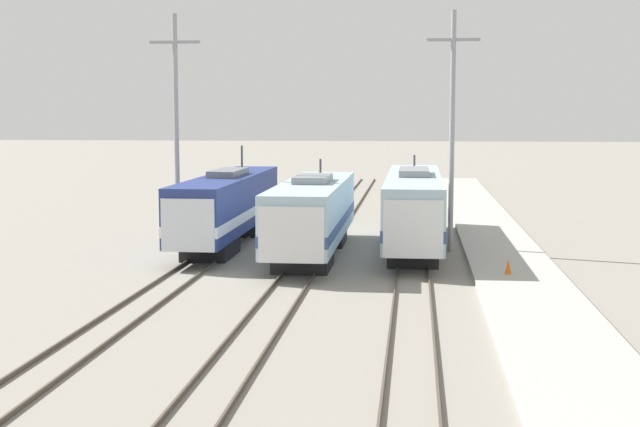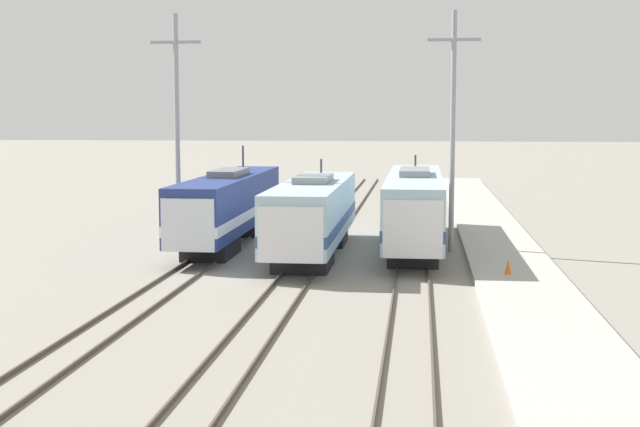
% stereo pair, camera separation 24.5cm
% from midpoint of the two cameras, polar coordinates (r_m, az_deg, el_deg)
% --- Properties ---
extents(ground_plane, '(400.00, 400.00, 0.00)m').
position_cam_midpoint_polar(ground_plane, '(39.40, -1.74, -4.22)').
color(ground_plane, gray).
extents(rail_pair_far_left, '(1.51, 120.00, 0.15)m').
position_cam_midpoint_polar(rail_pair_far_left, '(40.40, -8.99, -3.92)').
color(rail_pair_far_left, '#4C4238').
rests_on(rail_pair_far_left, ground_plane).
extents(rail_pair_center, '(1.51, 120.00, 0.15)m').
position_cam_midpoint_polar(rail_pair_center, '(39.38, -1.74, -4.11)').
color(rail_pair_center, '#4C4238').
rests_on(rail_pair_center, ground_plane).
extents(rail_pair_far_right, '(1.51, 120.00, 0.15)m').
position_cam_midpoint_polar(rail_pair_far_right, '(39.02, 5.76, -4.24)').
color(rail_pair_far_right, '#4C4238').
rests_on(rail_pair_far_right, ground_plane).
extents(locomotive_far_left, '(2.75, 18.01, 5.37)m').
position_cam_midpoint_polar(locomotive_far_left, '(49.30, -6.15, 0.43)').
color(locomotive_far_left, black).
rests_on(locomotive_far_left, ground_plane).
extents(locomotive_center, '(3.11, 16.27, 4.79)m').
position_cam_midpoint_polar(locomotive_center, '(45.22, -0.67, -0.11)').
color(locomotive_center, '#232326').
rests_on(locomotive_center, ground_plane).
extents(locomotive_far_right, '(2.90, 18.82, 4.87)m').
position_cam_midpoint_polar(locomotive_far_right, '(47.96, 5.87, 0.34)').
color(locomotive_far_right, '#232326').
rests_on(locomotive_far_right, ground_plane).
extents(catenary_tower_left, '(2.73, 0.27, 12.56)m').
position_cam_midpoint_polar(catenary_tower_left, '(48.76, -9.32, 5.57)').
color(catenary_tower_left, gray).
rests_on(catenary_tower_left, ground_plane).
extents(catenary_tower_right, '(2.73, 0.27, 12.56)m').
position_cam_midpoint_polar(catenary_tower_right, '(47.04, 8.31, 5.56)').
color(catenary_tower_right, gray).
rests_on(catenary_tower_right, ground_plane).
extents(platform, '(4.00, 120.00, 0.26)m').
position_cam_midpoint_polar(platform, '(39.27, 12.58, -4.21)').
color(platform, '#A8A59E').
rests_on(platform, ground_plane).
extents(traffic_cone, '(0.31, 0.31, 0.66)m').
position_cam_midpoint_polar(traffic_cone, '(39.96, 11.79, -3.34)').
color(traffic_cone, orange).
rests_on(traffic_cone, platform).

